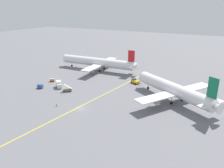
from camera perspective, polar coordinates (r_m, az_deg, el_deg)
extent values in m
plane|color=slate|center=(100.13, -8.08, -6.29)|extent=(600.00, 600.00, 0.00)
cube|color=yellow|center=(107.78, -5.17, -4.23)|extent=(16.60, 118.98, 0.01)
cylinder|color=white|center=(157.14, -3.83, 5.62)|extent=(54.69, 7.94, 5.97)
cone|color=white|center=(172.63, -12.14, 6.48)|extent=(3.00, 5.59, 5.49)
cone|color=white|center=(145.69, 5.93, 4.45)|extent=(3.77, 4.90, 4.77)
cube|color=white|center=(156.07, -2.95, 5.20)|extent=(7.89, 41.43, 0.44)
cube|color=white|center=(146.36, 5.02, 4.79)|extent=(3.67, 13.11, 0.28)
cube|color=red|center=(145.06, 4.98, 7.12)|extent=(4.41, 0.52, 7.34)
cylinder|color=#999EA3|center=(166.85, -1.34, 5.52)|extent=(4.29, 2.75, 2.60)
cylinder|color=#999EA3|center=(147.36, -5.42, 3.55)|extent=(4.29, 2.75, 2.60)
cylinder|color=slate|center=(153.49, -3.20, 3.80)|extent=(0.28, 0.28, 2.36)
cylinder|color=black|center=(153.81, -3.20, 3.38)|extent=(1.32, 0.60, 1.30)
cylinder|color=slate|center=(159.26, -2.02, 4.40)|extent=(0.28, 0.28, 2.36)
cylinder|color=black|center=(159.57, -2.02, 3.99)|extent=(1.32, 0.60, 1.30)
cylinder|color=slate|center=(169.60, -10.26, 5.03)|extent=(0.28, 0.28, 2.36)
cylinder|color=black|center=(169.90, -10.23, 4.65)|extent=(1.32, 0.60, 1.30)
cylinder|color=white|center=(109.15, 15.27, -1.25)|extent=(40.97, 28.36, 5.95)
cone|color=white|center=(125.50, 7.70, 1.98)|extent=(5.26, 6.13, 5.48)
cone|color=white|center=(95.89, 25.14, -5.40)|extent=(5.56, 5.94, 4.76)
cube|color=white|center=(108.05, 16.06, -2.04)|extent=(28.49, 40.80, 0.44)
cube|color=white|center=(96.92, 23.99, -4.59)|extent=(9.54, 12.75, 0.28)
cube|color=#14724C|center=(94.79, 24.38, -0.91)|extent=(3.94, 2.61, 8.31)
cylinder|color=#999EA3|center=(118.10, 19.78, -1.54)|extent=(4.94, 4.42, 2.60)
cylinder|color=#999EA3|center=(101.30, 10.70, -4.16)|extent=(4.94, 4.42, 2.60)
cylinder|color=slate|center=(106.23, 15.01, -4.10)|extent=(0.28, 0.28, 2.52)
cylinder|color=black|center=(106.73, 14.95, -4.72)|extent=(1.40, 1.15, 1.30)
cylinder|color=slate|center=(110.92, 17.50, -3.33)|extent=(0.28, 0.28, 2.52)
cylinder|color=black|center=(111.39, 17.44, -3.93)|extent=(1.40, 1.15, 1.30)
cylinder|color=slate|center=(122.62, 9.24, -0.47)|extent=(0.28, 0.28, 2.52)
cylinder|color=black|center=(123.05, 9.21, -1.02)|extent=(1.40, 1.15, 1.30)
cube|color=gold|center=(131.14, 5.96, 0.65)|extent=(5.65, 4.64, 1.37)
cube|color=#333D47|center=(131.59, 5.67, 1.25)|extent=(2.57, 2.67, 0.90)
cylinder|color=#4C4C51|center=(128.17, 7.14, 0.22)|extent=(2.92, 1.68, 0.20)
sphere|color=orange|center=(131.39, 5.68, 1.51)|extent=(0.24, 0.24, 0.24)
cylinder|color=black|center=(131.89, 5.02, 0.48)|extent=(0.94, 0.69, 0.90)
cylinder|color=black|center=(133.46, 5.88, 0.68)|extent=(0.94, 0.69, 0.90)
cylinder|color=black|center=(129.27, 6.03, 0.05)|extent=(0.94, 0.69, 0.90)
cylinder|color=black|center=(130.87, 6.89, 0.26)|extent=(0.94, 0.69, 0.90)
cube|color=silver|center=(125.37, -13.31, -0.55)|extent=(3.24, 3.26, 2.20)
cube|color=silver|center=(127.69, -13.47, 0.05)|extent=(4.72, 4.61, 3.20)
cylinder|color=black|center=(126.90, -13.02, -0.81)|extent=(0.58, 0.55, 0.60)
cylinder|color=black|center=(126.77, -13.65, -0.88)|extent=(0.58, 0.55, 0.60)
cylinder|color=black|center=(128.31, -13.11, -0.59)|extent=(0.58, 0.55, 0.60)
cylinder|color=black|center=(128.18, -13.73, -0.66)|extent=(0.58, 0.55, 0.60)
cube|color=slate|center=(129.21, -17.85, -0.84)|extent=(3.76, 3.15, 0.25)
cube|color=#2D5199|center=(128.90, -17.89, -0.45)|extent=(3.31, 2.83, 1.60)
cylinder|color=black|center=(129.52, -17.42, -0.80)|extent=(0.63, 0.39, 0.60)
cylinder|color=black|center=(128.34, -17.68, -1.01)|extent=(0.63, 0.39, 0.60)
cylinder|color=black|center=(130.16, -18.02, -0.77)|extent=(0.63, 0.39, 0.60)
cylinder|color=black|center=(128.98, -18.28, -0.98)|extent=(0.63, 0.39, 0.60)
cube|color=#666B4C|center=(120.63, -11.32, -1.50)|extent=(4.87, 4.09, 1.00)
cube|color=silver|center=(119.94, -11.24, -0.65)|extent=(4.28, 3.41, 2.71)
cylinder|color=black|center=(120.26, -11.70, -1.85)|extent=(0.61, 0.49, 0.60)
cylinder|color=black|center=(121.56, -11.62, -1.61)|extent=(0.61, 0.49, 0.60)
cylinder|color=black|center=(120.07, -10.99, -1.83)|extent=(0.61, 0.49, 0.60)
cylinder|color=black|center=(121.37, -10.92, -1.59)|extent=(0.61, 0.49, 0.60)
cube|color=orange|center=(138.35, -15.03, 0.94)|extent=(3.00, 2.67, 1.00)
cube|color=#B2B2B7|center=(138.09, -15.06, 1.27)|extent=(3.15, 2.80, 0.12)
cylinder|color=black|center=(139.02, -14.66, 0.84)|extent=(0.61, 0.49, 0.60)
cylinder|color=black|center=(137.72, -14.75, 0.66)|extent=(0.61, 0.49, 0.60)
cylinder|color=black|center=(139.29, -15.27, 0.82)|extent=(0.61, 0.49, 0.60)
cylinder|color=black|center=(137.99, -15.36, 0.64)|extent=(0.61, 0.49, 0.60)
cylinder|color=#2D3351|center=(104.39, -13.92, -5.34)|extent=(0.28, 0.28, 0.81)
cylinder|color=#D1E02D|center=(104.10, -13.96, -4.99)|extent=(0.36, 0.36, 0.58)
sphere|color=beige|center=(103.94, -13.97, -4.79)|extent=(0.22, 0.22, 0.22)
cylinder|color=#F24C19|center=(103.87, -14.08, -4.99)|extent=(0.05, 0.05, 0.40)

